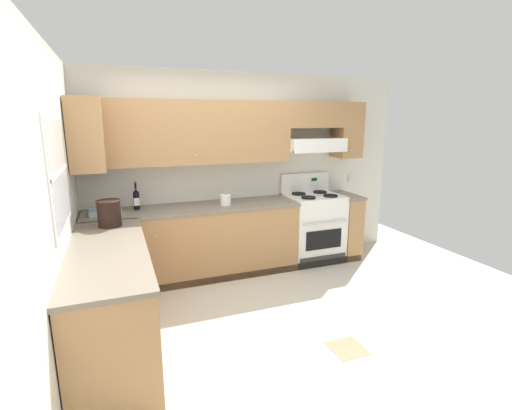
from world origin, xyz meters
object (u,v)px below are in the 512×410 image
Objects in this scene: wine_bottle at (136,199)px; paper_towel_roll at (226,200)px; stove at (313,227)px; bowl at (106,212)px; bucket at (109,213)px.

paper_towel_roll is at bearing -8.11° from wine_bottle.
paper_towel_roll is at bearing -177.43° from stove.
stove is 3.57× the size of wine_bottle.
paper_towel_roll is (-1.29, -0.06, 0.50)m from stove.
bowl is 1.28× the size of bucket.
wine_bottle is 0.99× the size of bowl.
bowl is at bearing -179.82° from stove.
stove reaches higher than paper_towel_roll.
wine_bottle is 2.52× the size of paper_towel_roll.
bowl is at bearing -163.87° from wine_bottle.
stove is at bearing -2.25° from wine_bottle.
wine_bottle reaches higher than bucket.
wine_bottle reaches higher than stove.
bucket is (-0.30, -0.63, 0.01)m from wine_bottle.
paper_towel_roll is (1.35, 0.48, -0.07)m from bucket.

